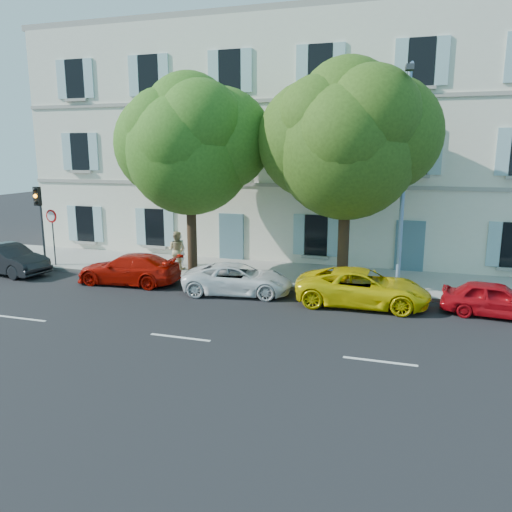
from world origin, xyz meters
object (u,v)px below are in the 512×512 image
(car_yellow_supercar, at_px, (363,288))
(traffic_light, at_px, (39,209))
(pedestrian_a, at_px, (179,249))
(tree_left, at_px, (190,151))
(tree_right, at_px, (347,148))
(car_red_coupe, at_px, (129,269))
(road_sign, at_px, (52,225))
(pedestrian_b, at_px, (177,250))
(street_lamp, at_px, (404,169))
(car_dark_sedan, at_px, (7,259))
(car_white_coupe, at_px, (238,279))
(car_red_hatchback, at_px, (496,299))

(car_yellow_supercar, height_order, traffic_light, traffic_light)
(pedestrian_a, bearing_deg, tree_left, 107.63)
(tree_right, bearing_deg, car_red_coupe, -168.47)
(road_sign, xyz_separation_m, pedestrian_b, (6.03, 1.10, -1.07))
(street_lamp, bearing_deg, traffic_light, -179.17)
(car_dark_sedan, xyz_separation_m, tree_left, (8.59, 1.80, 4.92))
(car_dark_sedan, height_order, traffic_light, traffic_light)
(car_white_coupe, relative_size, road_sign, 1.60)
(car_red_coupe, height_order, car_white_coupe, car_red_coupe)
(traffic_light, distance_m, road_sign, 0.98)
(car_red_coupe, xyz_separation_m, car_red_hatchback, (14.46, -0.05, -0.05))
(road_sign, height_order, street_lamp, street_lamp)
(tree_right, relative_size, street_lamp, 1.03)
(car_yellow_supercar, height_order, pedestrian_a, pedestrian_a)
(car_yellow_supercar, distance_m, tree_left, 9.30)
(tree_right, height_order, pedestrian_a, tree_right)
(tree_left, relative_size, pedestrian_a, 5.39)
(car_yellow_supercar, relative_size, road_sign, 1.78)
(car_dark_sedan, xyz_separation_m, traffic_light, (0.77, 1.49, 2.21))
(car_red_coupe, bearing_deg, pedestrian_b, 155.46)
(tree_left, xyz_separation_m, traffic_light, (-7.82, -0.31, -2.70))
(road_sign, bearing_deg, car_yellow_supercar, -6.13)
(tree_right, xyz_separation_m, street_lamp, (2.21, -0.24, -0.79))
(car_yellow_supercar, xyz_separation_m, tree_left, (-7.68, 1.78, 4.94))
(tree_left, distance_m, road_sign, 8.06)
(car_red_coupe, xyz_separation_m, road_sign, (-5.01, 1.47, 1.47))
(road_sign, distance_m, pedestrian_a, 6.20)
(car_white_coupe, height_order, street_lamp, street_lamp)
(car_dark_sedan, height_order, car_yellow_supercar, car_dark_sedan)
(tree_left, relative_size, traffic_light, 2.22)
(car_red_coupe, height_order, road_sign, road_sign)
(street_lamp, relative_size, pedestrian_b, 4.70)
(pedestrian_a, bearing_deg, traffic_light, -6.88)
(car_red_hatchback, xyz_separation_m, pedestrian_b, (-13.44, 2.62, 0.44))
(car_yellow_supercar, distance_m, pedestrian_b, 9.33)
(road_sign, xyz_separation_m, pedestrian_a, (5.80, 1.82, -1.18))
(car_yellow_supercar, height_order, tree_right, tree_right)
(car_yellow_supercar, height_order, street_lamp, street_lamp)
(car_red_coupe, height_order, street_lamp, street_lamp)
(car_red_coupe, bearing_deg, pedestrian_a, 163.47)
(car_yellow_supercar, relative_size, pedestrian_b, 2.71)
(car_red_hatchback, xyz_separation_m, road_sign, (-19.47, 1.52, 1.52))
(car_red_hatchback, height_order, tree_right, tree_right)
(car_yellow_supercar, relative_size, pedestrian_a, 3.10)
(pedestrian_a, bearing_deg, car_dark_sedan, 1.82)
(car_red_hatchback, bearing_deg, pedestrian_a, 82.20)
(street_lamp, bearing_deg, tree_left, 179.54)
(road_sign, bearing_deg, car_white_coupe, -8.69)
(traffic_light, relative_size, pedestrian_a, 2.42)
(car_red_hatchback, distance_m, traffic_light, 20.20)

